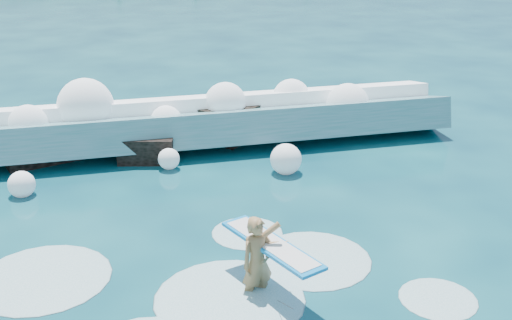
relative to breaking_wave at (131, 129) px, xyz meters
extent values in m
plane|color=#083043|center=(1.11, -6.95, -0.59)|extent=(200.00, 200.00, 0.00)
cube|color=teal|center=(0.00, -0.16, -0.10)|extent=(19.50, 2.97, 1.63)
cube|color=white|center=(0.00, 0.64, 0.39)|extent=(19.50, 1.37, 0.76)
cube|color=black|center=(-2.63, -0.31, -0.20)|extent=(2.46, 2.13, 1.13)
cube|color=black|center=(0.37, -1.11, -0.28)|extent=(1.81, 1.55, 0.87)
cube|color=black|center=(3.07, 0.09, -0.16)|extent=(2.22, 2.19, 1.21)
imported|color=#9D7449|center=(1.74, -8.56, 0.02)|extent=(0.77, 0.62, 1.83)
cube|color=#0C82D5|center=(2.02, -8.51, 0.33)|extent=(1.46, 2.54, 0.06)
cube|color=white|center=(2.02, -8.51, 0.35)|extent=(1.29, 2.31, 0.06)
cylinder|color=black|center=(1.92, -9.76, -0.14)|extent=(0.01, 0.91, 0.43)
sphere|color=white|center=(-2.90, -0.04, 0.39)|extent=(1.12, 1.12, 1.12)
sphere|color=white|center=(-1.27, 0.40, 0.68)|extent=(1.67, 1.67, 1.67)
sphere|color=white|center=(1.03, -0.14, 0.19)|extent=(0.96, 0.96, 0.96)
sphere|color=white|center=(2.92, 0.16, 0.55)|extent=(1.29, 1.29, 1.29)
sphere|color=white|center=(5.20, 0.63, 0.42)|extent=(1.23, 1.23, 1.23)
sphere|color=white|center=(6.72, -0.48, 0.40)|extent=(1.36, 1.36, 1.36)
sphere|color=white|center=(-2.93, -2.89, -0.30)|extent=(0.68, 0.68, 0.68)
sphere|color=white|center=(0.86, -2.03, -0.29)|extent=(0.60, 0.60, 0.60)
sphere|color=white|center=(3.92, -3.08, -0.20)|extent=(0.86, 0.86, 0.86)
ellipsoid|color=silver|center=(1.17, -8.70, -0.59)|extent=(2.84, 2.84, 0.14)
ellipsoid|color=silver|center=(3.11, -7.71, -0.59)|extent=(2.46, 2.46, 0.12)
ellipsoid|color=silver|center=(-2.23, -7.11, -0.59)|extent=(2.68, 2.68, 0.13)
ellipsoid|color=silver|center=(2.08, -6.26, -0.59)|extent=(1.60, 1.60, 0.08)
ellipsoid|color=silver|center=(4.91, -9.64, -0.59)|extent=(1.45, 1.45, 0.07)
camera|label=1|loc=(-0.82, -18.61, 6.12)|focal=45.00mm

